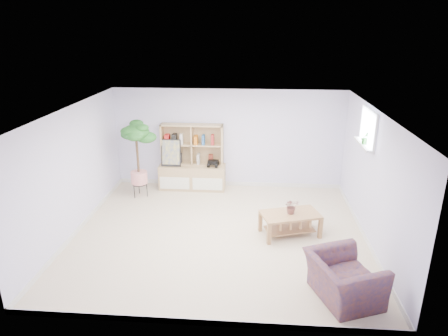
# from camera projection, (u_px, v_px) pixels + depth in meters

# --- Properties ---
(floor) EXTENTS (5.50, 5.00, 0.01)m
(floor) POSITION_uv_depth(u_px,v_px,m) (219.00, 234.00, 7.67)
(floor) COLOR #C9AC8B
(floor) RESTS_ON ground
(ceiling) EXTENTS (5.50, 5.00, 0.01)m
(ceiling) POSITION_uv_depth(u_px,v_px,m) (219.00, 110.00, 6.86)
(ceiling) COLOR white
(ceiling) RESTS_ON walls
(walls) EXTENTS (5.51, 5.01, 2.40)m
(walls) POSITION_uv_depth(u_px,v_px,m) (219.00, 176.00, 7.27)
(walls) COLOR #D8D5FD
(walls) RESTS_ON floor
(baseboard) EXTENTS (5.50, 5.00, 0.10)m
(baseboard) POSITION_uv_depth(u_px,v_px,m) (219.00, 232.00, 7.65)
(baseboard) COLOR silver
(baseboard) RESTS_ON floor
(window) EXTENTS (0.10, 0.98, 0.68)m
(window) POSITION_uv_depth(u_px,v_px,m) (369.00, 128.00, 7.36)
(window) COLOR silver
(window) RESTS_ON walls
(window_sill) EXTENTS (0.14, 1.00, 0.04)m
(window_sill) POSITION_uv_depth(u_px,v_px,m) (364.00, 144.00, 7.47)
(window_sill) COLOR silver
(window_sill) RESTS_ON walls
(storage_unit) EXTENTS (1.59, 0.53, 1.59)m
(storage_unit) POSITION_uv_depth(u_px,v_px,m) (192.00, 157.00, 9.57)
(storage_unit) COLOR tan
(storage_unit) RESTS_ON floor
(poster) EXTENTS (0.47, 0.11, 0.65)m
(poster) POSITION_uv_depth(u_px,v_px,m) (171.00, 153.00, 9.49)
(poster) COLOR #FFE644
(poster) RESTS_ON storage_unit
(toy_truck) EXTENTS (0.37, 0.27, 0.19)m
(toy_truck) POSITION_uv_depth(u_px,v_px,m) (213.00, 163.00, 9.51)
(toy_truck) COLOR black
(toy_truck) RESTS_ON storage_unit
(coffee_table) EXTENTS (1.21, 0.88, 0.44)m
(coffee_table) POSITION_uv_depth(u_px,v_px,m) (290.00, 224.00, 7.58)
(coffee_table) COLOR olive
(coffee_table) RESTS_ON floor
(table_plant) EXTENTS (0.30, 0.27, 0.29)m
(table_plant) POSITION_uv_depth(u_px,v_px,m) (292.00, 206.00, 7.47)
(table_plant) COLOR #24692B
(table_plant) RESTS_ON coffee_table
(floor_tree) EXTENTS (0.72, 0.72, 1.79)m
(floor_tree) POSITION_uv_depth(u_px,v_px,m) (138.00, 160.00, 9.07)
(floor_tree) COLOR #1B6B20
(floor_tree) RESTS_ON floor
(armchair) EXTENTS (1.18, 1.26, 0.75)m
(armchair) POSITION_uv_depth(u_px,v_px,m) (344.00, 276.00, 5.75)
(armchair) COLOR navy
(armchair) RESTS_ON floor
(sill_plant) EXTENTS (0.17, 0.15, 0.24)m
(sill_plant) POSITION_uv_depth(u_px,v_px,m) (365.00, 138.00, 7.38)
(sill_plant) COLOR #1B6B20
(sill_plant) RESTS_ON window_sill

